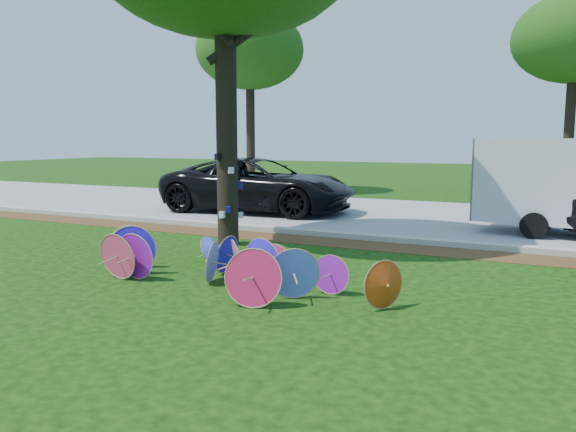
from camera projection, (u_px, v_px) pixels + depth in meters
name	position (u px, v px, depth m)	size (l,w,h in m)	color
ground	(198.00, 291.00, 8.23)	(90.00, 90.00, 0.00)	black
mulch_strip	(317.00, 241.00, 12.24)	(90.00, 1.00, 0.01)	#472D16
curb	(329.00, 234.00, 12.86)	(90.00, 0.30, 0.12)	#B7B5AD
street	(381.00, 214.00, 16.57)	(90.00, 8.00, 0.01)	gray
parasol_pile	(213.00, 261.00, 8.62)	(5.27, 2.42, 0.82)	pink
black_van	(258.00, 185.00, 17.08)	(2.71, 5.87, 1.63)	black
cargo_trailer	(543.00, 180.00, 13.07)	(2.75, 1.74, 2.53)	silver
bg_trees	(503.00, 35.00, 19.37)	(21.23, 7.31, 7.40)	black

